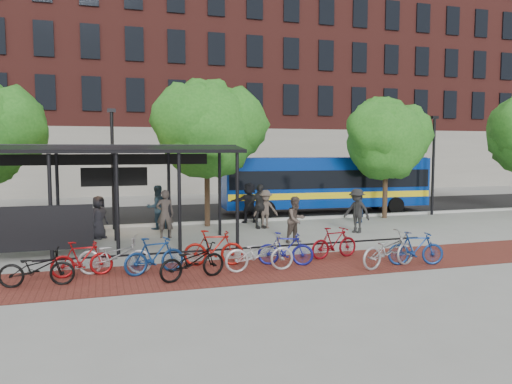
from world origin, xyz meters
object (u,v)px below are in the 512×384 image
object	(u,v)px
lamp_post_left	(113,165)
pedestrian_0	(99,217)
tree_c	(387,136)
lamp_post_right	(433,162)
bike_11	(416,248)
bike_6	(259,253)
pedestrian_4	(260,206)
tree_b	(209,126)
pedestrian_1	(165,214)
bike_2	(115,255)
bike_3	(154,256)
bike_0	(37,268)
bike_1	(82,259)
bike_9	(334,243)
pedestrian_7	(359,207)
bike_10	(389,250)
pedestrian_3	(265,209)
pedestrian_2	(157,207)
bike_5	(214,248)
bike_7	(285,249)
bus	(325,181)
pedestrian_8	(296,220)
bus_shelter	(80,162)
pedestrian_5	(249,203)
bike_4	(192,261)
pedestrian_9	(357,211)

from	to	relation	value
lamp_post_left	pedestrian_0	xyz separation A→B (m)	(-0.61, -2.13, -1.92)
tree_c	lamp_post_right	size ratio (longest dim) A/B	1.16
lamp_post_left	bike_11	bearing A→B (deg)	-48.54
bike_6	pedestrian_4	world-z (taller)	pedestrian_4
tree_b	pedestrian_1	bearing A→B (deg)	-132.43
bike_2	bike_3	distance (m)	1.09
pedestrian_0	bike_2	bearing A→B (deg)	-136.76
tree_c	bike_0	bearing A→B (deg)	-150.94
bike_1	bike_11	size ratio (longest dim) A/B	0.97
bike_2	bike_9	size ratio (longest dim) A/B	1.21
tree_c	pedestrian_7	size ratio (longest dim) A/B	3.89
lamp_post_right	bike_3	bearing A→B (deg)	-151.29
tree_c	bike_11	distance (m)	10.96
tree_c	tree_b	bearing A→B (deg)	180.00
lamp_post_left	pedestrian_4	size ratio (longest dim) A/B	2.67
tree_c	bike_10	size ratio (longest dim) A/B	2.93
tree_c	pedestrian_3	world-z (taller)	tree_c
bike_10	pedestrian_2	bearing A→B (deg)	18.33
tree_b	bike_6	bearing A→B (deg)	-92.44
lamp_post_right	bike_0	bearing A→B (deg)	-154.36
tree_c	bike_1	world-z (taller)	tree_c
tree_b	bike_5	xyz separation A→B (m)	(-1.45, -7.55, -3.93)
bike_5	bike_7	world-z (taller)	bike_5
lamp_post_right	bike_1	bearing A→B (deg)	-154.85
bus	pedestrian_8	distance (m)	8.71
pedestrian_0	pedestrian_4	world-z (taller)	pedestrian_4
lamp_post_left	bike_5	size ratio (longest dim) A/B	2.89
bike_11	bus_shelter	bearing A→B (deg)	75.13
bike_5	pedestrian_3	xyz separation A→B (m)	(3.63, 6.14, 0.30)
bike_2	pedestrian_0	size ratio (longest dim) A/B	1.22
bike_3	pedestrian_8	size ratio (longest dim) A/B	1.01
bike_2	pedestrian_5	size ratio (longest dim) A/B	1.07
lamp_post_left	bike_2	world-z (taller)	lamp_post_left
bus_shelter	bike_5	world-z (taller)	bus_shelter
pedestrian_0	bike_10	bearing A→B (deg)	-93.59
lamp_post_right	bike_5	bearing A→B (deg)	-149.71
pedestrian_0	bike_7	bearing A→B (deg)	-100.90
bike_0	bike_3	bearing A→B (deg)	-78.84
bus	bike_4	world-z (taller)	bus
pedestrian_9	pedestrian_1	bearing A→B (deg)	-129.26
bike_3	bike_7	size ratio (longest dim) A/B	1.04
tree_b	pedestrian_2	world-z (taller)	tree_b
bike_2	bus_shelter	bearing A→B (deg)	25.55
bike_10	bike_2	bearing A→B (deg)	64.55
bike_4	pedestrian_9	world-z (taller)	pedestrian_9
bike_3	bike_4	bearing A→B (deg)	-148.16
bike_7	pedestrian_9	xyz separation A→B (m)	(4.82, 4.53, 0.41)
bike_9	pedestrian_9	xyz separation A→B (m)	(3.01, 4.08, 0.41)
bike_6	pedestrian_9	distance (m)	7.63
bike_7	tree_b	bearing A→B (deg)	26.62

